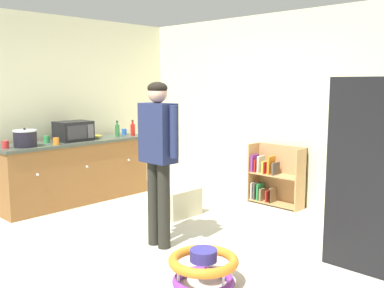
% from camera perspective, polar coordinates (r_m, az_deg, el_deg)
% --- Properties ---
extents(ground_plane, '(12.00, 12.00, 0.00)m').
position_cam_1_polar(ground_plane, '(4.81, -3.50, -12.99)').
color(ground_plane, beige).
rests_on(ground_plane, ground).
extents(back_wall, '(5.20, 0.06, 2.70)m').
position_cam_1_polar(back_wall, '(6.32, 12.15, 4.46)').
color(back_wall, beige).
rests_on(back_wall, ground).
extents(left_side_wall, '(0.06, 2.99, 2.70)m').
position_cam_1_polar(left_side_wall, '(7.08, -13.34, 4.80)').
color(left_side_wall, beige).
rests_on(left_side_wall, ground).
extents(kitchen_counter, '(0.65, 2.24, 0.90)m').
position_cam_1_polar(kitchen_counter, '(6.54, -15.07, -3.45)').
color(kitchen_counter, brown).
rests_on(kitchen_counter, ground).
extents(refrigerator, '(0.73, 0.68, 1.78)m').
position_cam_1_polar(refrigerator, '(4.47, 23.15, -3.41)').
color(refrigerator, black).
rests_on(refrigerator, ground).
extents(bookshelf, '(0.80, 0.28, 0.85)m').
position_cam_1_polar(bookshelf, '(6.31, 10.72, -4.45)').
color(bookshelf, tan).
rests_on(bookshelf, ground).
extents(standing_person, '(0.57, 0.22, 1.74)m').
position_cam_1_polar(standing_person, '(4.51, -4.46, -0.67)').
color(standing_person, '#282821').
rests_on(standing_person, ground).
extents(baby_walker, '(0.60, 0.60, 0.32)m').
position_cam_1_polar(baby_walker, '(3.87, 1.51, -15.90)').
color(baby_walker, purple).
rests_on(baby_walker, ground).
extents(pet_carrier, '(0.42, 0.55, 0.36)m').
position_cam_1_polar(pet_carrier, '(5.74, -2.03, -7.59)').
color(pet_carrier, beige).
rests_on(pet_carrier, ground).
extents(microwave, '(0.37, 0.48, 0.28)m').
position_cam_1_polar(microwave, '(6.44, -15.28, 1.66)').
color(microwave, black).
rests_on(microwave, kitchen_counter).
extents(crock_pot, '(0.30, 0.30, 0.25)m').
position_cam_1_polar(crock_pot, '(6.03, -21.05, 0.70)').
color(crock_pot, black).
rests_on(crock_pot, kitchen_counter).
extents(banana_bunch, '(0.15, 0.16, 0.04)m').
position_cam_1_polar(banana_bunch, '(6.70, -12.24, 1.03)').
color(banana_bunch, yellow).
rests_on(banana_bunch, kitchen_counter).
extents(ketchup_bottle, '(0.07, 0.07, 0.25)m').
position_cam_1_polar(ketchup_bottle, '(6.86, -7.78, 1.91)').
color(ketchup_bottle, red).
rests_on(ketchup_bottle, kitchen_counter).
extents(green_glass_bottle, '(0.07, 0.07, 0.25)m').
position_cam_1_polar(green_glass_bottle, '(6.78, -9.78, 1.79)').
color(green_glass_bottle, '#33753D').
rests_on(green_glass_bottle, kitchen_counter).
extents(green_cup, '(0.08, 0.08, 0.09)m').
position_cam_1_polar(green_cup, '(6.35, -18.53, 0.59)').
color(green_cup, green).
rests_on(green_cup, kitchen_counter).
extents(orange_cup, '(0.08, 0.08, 0.09)m').
position_cam_1_polar(orange_cup, '(6.09, -17.41, 0.34)').
color(orange_cup, orange).
rests_on(orange_cup, kitchen_counter).
extents(red_cup, '(0.08, 0.08, 0.09)m').
position_cam_1_polar(red_cup, '(5.99, -23.27, -0.07)').
color(red_cup, red).
rests_on(red_cup, kitchen_counter).
extents(blue_cup, '(0.08, 0.08, 0.09)m').
position_cam_1_polar(blue_cup, '(7.02, -8.88, 1.60)').
color(blue_cup, blue).
rests_on(blue_cup, kitchen_counter).
extents(white_cup, '(0.08, 0.08, 0.09)m').
position_cam_1_polar(white_cup, '(6.77, -14.55, 1.20)').
color(white_cup, white).
rests_on(white_cup, kitchen_counter).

